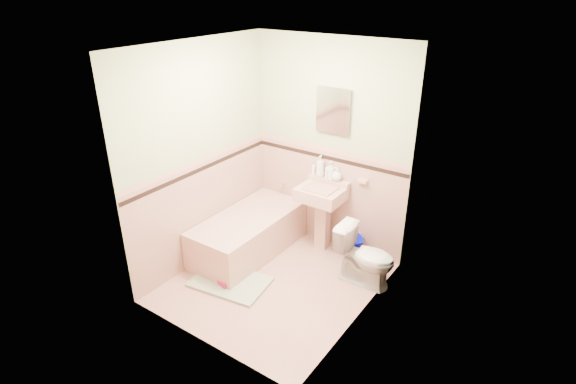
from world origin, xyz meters
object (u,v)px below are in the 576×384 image
Objects in this scene: bucket at (353,248)px; toilet at (365,256)px; soap_bottle_right at (337,174)px; bathtub at (249,235)px; soap_bottle_left at (320,166)px; soap_bottle_mid at (331,170)px; sink at (320,219)px; shoe at (223,283)px; medicine_cabinet at (334,110)px.

toilet is at bearing -48.13° from bucket.
soap_bottle_right is 0.90m from bucket.
soap_bottle_left is (0.55, 0.71, 0.79)m from bathtub.
soap_bottle_mid is at bearing 0.00° from soap_bottle_left.
soap_bottle_right is 0.24× the size of toilet.
soap_bottle_right is at bearing 0.00° from soap_bottle_mid.
soap_bottle_left is at bearing 180.00° from soap_bottle_right.
bathtub is 1.20m from soap_bottle_left.
sink is 3.79× the size of soap_bottle_mid.
bathtub is 2.29× the size of toilet.
toilet is (0.65, -0.48, -0.63)m from soap_bottle_right.
toilet is 4.86× the size of shoe.
soap_bottle_left reaches higher than soap_bottle_right.
soap_bottle_left reaches higher than shoe.
bucket is (1.10, 0.60, -0.10)m from bathtub.
bathtub is 6.88× the size of soap_bottle_mid.
soap_bottle_right reaches higher than shoe.
soap_bottle_left reaches higher than bathtub.
soap_bottle_mid is (0.14, 0.00, -0.02)m from soap_bottle_left.
soap_bottle_mid reaches higher than bucket.
toilet reaches higher than bathtub.
soap_bottle_right reaches higher than bucket.
shoe is (0.23, -0.73, -0.17)m from bathtub.
soap_bottle_left is at bearing 52.14° from bathtub.
soap_bottle_left is 0.40× the size of toilet.
medicine_cabinet is (0.00, 0.21, 1.29)m from sink.
toilet is (0.75, -0.51, -1.37)m from medicine_cabinet.
shoe is (-0.45, -1.47, -1.64)m from medicine_cabinet.
toilet is (1.43, 0.23, 0.10)m from bathtub.
soap_bottle_right reaches higher than sink.
soap_bottle_mid is at bearing 85.11° from sink.
sink reaches higher than toilet.
sink is 1.30m from medicine_cabinet.
bathtub is at bearing -142.07° from sink.
sink is 0.58m from soap_bottle_right.
medicine_cabinet is at bearing 13.19° from soap_bottle_left.
sink reaches higher than shoe.
sink is 0.81m from toilet.
medicine_cabinet is at bearing 90.00° from sink.
medicine_cabinet is at bearing 55.06° from toilet.
bathtub is 5.73× the size of soap_bottle_left.
bathtub is 1.81× the size of sink.
bathtub is 3.04× the size of medicine_cabinet.
sink is 0.51m from bucket.
soap_bottle_left is at bearing -166.81° from medicine_cabinet.
sink is at bearing 80.32° from shoe.
medicine_cabinet is 0.70m from soap_bottle_left.
soap_bottle_left is (-0.13, -0.03, -0.69)m from medicine_cabinet.
toilet reaches higher than bucket.
soap_bottle_right is at bearing 160.73° from bucket.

